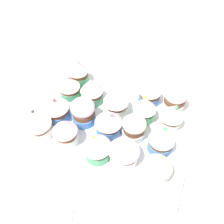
{
  "coord_description": "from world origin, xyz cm",
  "views": [
    {
      "loc": [
        34.08,
        13.33,
        48.52
      ],
      "look_at": [
        0.0,
        0.0,
        4.2
      ],
      "focal_mm": 37.69,
      "sensor_mm": 36.0,
      "label": 1
    }
  ],
  "objects_px": {
    "cupcake_7": "(114,101)",
    "cupcake_17": "(157,167)",
    "cupcake_15": "(171,115)",
    "cupcake_9": "(97,147)",
    "cupcake_3": "(37,123)",
    "napkin": "(45,207)",
    "cupcake_10": "(150,91)",
    "cupcake_1": "(69,87)",
    "cupcake_6": "(65,131)",
    "cupcake_14": "(175,99)",
    "cupcake_0": "(78,72)",
    "cupcake_11": "(145,108)",
    "cupcake_13": "(124,150)",
    "cupcake_4": "(92,90)",
    "baking_tray": "(112,121)",
    "cupcake_5": "(83,111)",
    "cupcake_12": "(134,128)",
    "cupcake_2": "(56,108)",
    "cupcake_16": "(162,140)",
    "cupcake_8": "(108,122)"
  },
  "relations": [
    {
      "from": "cupcake_0",
      "to": "cupcake_13",
      "type": "distance_m",
      "value": 0.28
    },
    {
      "from": "cupcake_3",
      "to": "cupcake_16",
      "type": "xyz_separation_m",
      "value": [
        -0.06,
        0.28,
        -0.01
      ]
    },
    {
      "from": "cupcake_1",
      "to": "cupcake_17",
      "type": "relative_size",
      "value": 0.92
    },
    {
      "from": "cupcake_1",
      "to": "cupcake_9",
      "type": "xyz_separation_m",
      "value": [
        0.15,
        0.15,
        0.0
      ]
    },
    {
      "from": "cupcake_7",
      "to": "cupcake_14",
      "type": "relative_size",
      "value": 1.17
    },
    {
      "from": "cupcake_2",
      "to": "cupcake_16",
      "type": "distance_m",
      "value": 0.26
    },
    {
      "from": "cupcake_15",
      "to": "cupcake_9",
      "type": "bearing_deg",
      "value": -42.25
    },
    {
      "from": "cupcake_13",
      "to": "cupcake_6",
      "type": "bearing_deg",
      "value": -89.38
    },
    {
      "from": "cupcake_11",
      "to": "cupcake_15",
      "type": "height_order",
      "value": "cupcake_11"
    },
    {
      "from": "cupcake_11",
      "to": "cupcake_13",
      "type": "xyz_separation_m",
      "value": [
        0.13,
        -0.01,
        0.0
      ]
    },
    {
      "from": "cupcake_1",
      "to": "cupcake_16",
      "type": "xyz_separation_m",
      "value": [
        0.08,
        0.27,
        0.0
      ]
    },
    {
      "from": "cupcake_4",
      "to": "cupcake_9",
      "type": "bearing_deg",
      "value": 28.39
    },
    {
      "from": "cupcake_7",
      "to": "cupcake_17",
      "type": "distance_m",
      "value": 0.2
    },
    {
      "from": "cupcake_3",
      "to": "napkin",
      "type": "xyz_separation_m",
      "value": [
        0.15,
        0.1,
        -0.05
      ]
    },
    {
      "from": "cupcake_4",
      "to": "cupcake_17",
      "type": "relative_size",
      "value": 1.03
    },
    {
      "from": "napkin",
      "to": "cupcake_10",
      "type": "bearing_deg",
      "value": 161.55
    },
    {
      "from": "baking_tray",
      "to": "cupcake_1",
      "type": "distance_m",
      "value": 0.15
    },
    {
      "from": "cupcake_15",
      "to": "cupcake_10",
      "type": "bearing_deg",
      "value": -130.32
    },
    {
      "from": "cupcake_4",
      "to": "cupcake_6",
      "type": "relative_size",
      "value": 0.99
    },
    {
      "from": "baking_tray",
      "to": "cupcake_8",
      "type": "bearing_deg",
      "value": 7.98
    },
    {
      "from": "cupcake_0",
      "to": "cupcake_11",
      "type": "xyz_separation_m",
      "value": [
        0.06,
        0.21,
        0.0
      ]
    },
    {
      "from": "cupcake_2",
      "to": "cupcake_16",
      "type": "relative_size",
      "value": 0.98
    },
    {
      "from": "cupcake_9",
      "to": "cupcake_12",
      "type": "distance_m",
      "value": 0.1
    },
    {
      "from": "cupcake_0",
      "to": "cupcake_9",
      "type": "bearing_deg",
      "value": 36.02
    },
    {
      "from": "cupcake_14",
      "to": "cupcake_17",
      "type": "distance_m",
      "value": 0.2
    },
    {
      "from": "baking_tray",
      "to": "cupcake_1",
      "type": "relative_size",
      "value": 5.88
    },
    {
      "from": "baking_tray",
      "to": "cupcake_1",
      "type": "bearing_deg",
      "value": -105.64
    },
    {
      "from": "cupcake_1",
      "to": "cupcake_6",
      "type": "height_order",
      "value": "cupcake_6"
    },
    {
      "from": "cupcake_11",
      "to": "cupcake_7",
      "type": "bearing_deg",
      "value": -86.1
    },
    {
      "from": "cupcake_4",
      "to": "cupcake_10",
      "type": "xyz_separation_m",
      "value": [
        -0.05,
        0.14,
        -0.0
      ]
    },
    {
      "from": "cupcake_4",
      "to": "cupcake_0",
      "type": "bearing_deg",
      "value": -128.68
    },
    {
      "from": "baking_tray",
      "to": "cupcake_5",
      "type": "height_order",
      "value": "cupcake_5"
    },
    {
      "from": "cupcake_7",
      "to": "cupcake_13",
      "type": "height_order",
      "value": "cupcake_7"
    },
    {
      "from": "cupcake_2",
      "to": "cupcake_16",
      "type": "xyz_separation_m",
      "value": [
        -0.0,
        0.26,
        0.0
      ]
    },
    {
      "from": "cupcake_13",
      "to": "cupcake_17",
      "type": "distance_m",
      "value": 0.08
    },
    {
      "from": "cupcake_5",
      "to": "cupcake_13",
      "type": "distance_m",
      "value": 0.14
    },
    {
      "from": "cupcake_14",
      "to": "napkin",
      "type": "xyz_separation_m",
      "value": [
        0.34,
        -0.18,
        -0.04
      ]
    },
    {
      "from": "cupcake_11",
      "to": "cupcake_17",
      "type": "distance_m",
      "value": 0.15
    },
    {
      "from": "cupcake_0",
      "to": "cupcake_15",
      "type": "xyz_separation_m",
      "value": [
        0.06,
        0.28,
        -0.0
      ]
    },
    {
      "from": "cupcake_1",
      "to": "cupcake_6",
      "type": "relative_size",
      "value": 0.89
    },
    {
      "from": "cupcake_14",
      "to": "cupcake_1",
      "type": "bearing_deg",
      "value": -78.07
    },
    {
      "from": "cupcake_9",
      "to": "cupcake_13",
      "type": "xyz_separation_m",
      "value": [
        -0.01,
        0.06,
        0.0
      ]
    },
    {
      "from": "cupcake_9",
      "to": "napkin",
      "type": "distance_m",
      "value": 0.16
    },
    {
      "from": "cupcake_13",
      "to": "napkin",
      "type": "xyz_separation_m",
      "value": [
        0.15,
        -0.11,
        -0.05
      ]
    },
    {
      "from": "baking_tray",
      "to": "cupcake_2",
      "type": "relative_size",
      "value": 5.59
    },
    {
      "from": "cupcake_5",
      "to": "cupcake_9",
      "type": "bearing_deg",
      "value": 42.34
    },
    {
      "from": "cupcake_8",
      "to": "cupcake_15",
      "type": "height_order",
      "value": "cupcake_15"
    },
    {
      "from": "cupcake_3",
      "to": "baking_tray",
      "type": "bearing_deg",
      "value": 125.13
    },
    {
      "from": "cupcake_3",
      "to": "cupcake_9",
      "type": "height_order",
      "value": "cupcake_3"
    },
    {
      "from": "baking_tray",
      "to": "cupcake_10",
      "type": "relative_size",
      "value": 5.43
    }
  ]
}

